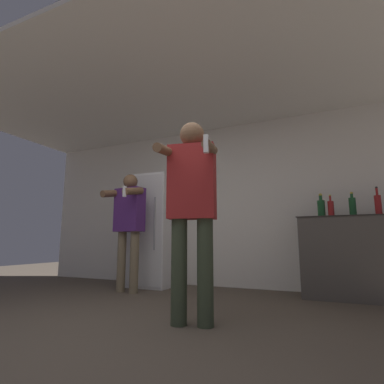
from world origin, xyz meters
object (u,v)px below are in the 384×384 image
object	(u,v)px
bottle_green_wine	(353,206)
bottle_red_label	(331,208)
refrigerator	(154,230)
person_woman_foreground	(192,203)
bottle_brown_liquor	(378,204)
bottle_short_whiskey	(321,208)
person_man_side	(129,219)

from	to	relation	value
bottle_green_wine	bottle_red_label	bearing A→B (deg)	180.00
refrigerator	person_woman_foreground	size ratio (longest dim) A/B	0.99
bottle_brown_liquor	bottle_green_wine	xyz separation A→B (m)	(-0.27, -0.00, -0.01)
bottle_red_label	person_woman_foreground	world-z (taller)	person_woman_foreground
refrigerator	person_woman_foreground	world-z (taller)	person_woman_foreground
person_woman_foreground	bottle_green_wine	bearing A→B (deg)	53.13
bottle_brown_liquor	person_woman_foreground	world-z (taller)	person_woman_foreground
bottle_brown_liquor	bottle_red_label	xyz separation A→B (m)	(-0.52, -0.00, -0.02)
bottle_green_wine	refrigerator	bearing A→B (deg)	-179.70
bottle_brown_liquor	bottle_short_whiskey	distance (m)	0.63
bottle_brown_liquor	bottle_green_wine	distance (m)	0.27
refrigerator	person_man_side	size ratio (longest dim) A/B	1.05
bottle_brown_liquor	refrigerator	bearing A→B (deg)	-179.72
refrigerator	bottle_short_whiskey	distance (m)	2.50
bottle_brown_liquor	bottle_red_label	distance (m)	0.52
person_man_side	person_woman_foreground	bearing A→B (deg)	-37.10
bottle_short_whiskey	person_man_side	bearing A→B (deg)	-164.56
refrigerator	bottle_brown_liquor	distance (m)	3.13
bottle_short_whiskey	person_woman_foreground	size ratio (longest dim) A/B	0.18
bottle_green_wine	person_woman_foreground	world-z (taller)	person_woman_foreground
bottle_short_whiskey	bottle_green_wine	bearing A→B (deg)	-0.00
bottle_red_label	person_woman_foreground	xyz separation A→B (m)	(-1.12, -1.82, -0.08)
bottle_green_wine	person_man_side	bearing A→B (deg)	-166.41
refrigerator	person_woman_foreground	xyz separation A→B (m)	(1.48, -1.80, 0.15)
refrigerator	bottle_red_label	world-z (taller)	refrigerator
refrigerator	bottle_red_label	bearing A→B (deg)	0.33
person_man_side	bottle_red_label	bearing A→B (deg)	14.81
person_man_side	bottle_short_whiskey	bearing A→B (deg)	15.44
bottle_short_whiskey	bottle_green_wine	distance (m)	0.36
bottle_short_whiskey	bottle_green_wine	xyz separation A→B (m)	(0.36, -0.00, 0.00)
bottle_brown_liquor	bottle_green_wine	size ratio (longest dim) A/B	1.15
bottle_green_wine	person_woman_foreground	distance (m)	2.28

